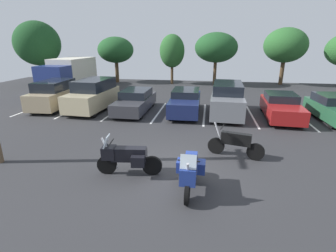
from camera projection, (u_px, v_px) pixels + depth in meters
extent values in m
cube|color=#2D2D30|center=(173.00, 170.00, 9.15)|extent=(44.00, 44.00, 0.10)
cylinder|color=black|center=(107.00, 165.00, 8.69)|extent=(0.68, 0.20, 0.67)
cylinder|color=black|center=(152.00, 166.00, 8.63)|extent=(0.68, 0.20, 0.67)
cube|color=black|center=(129.00, 154.00, 8.53)|extent=(1.20, 0.48, 0.47)
cylinder|color=#B2B2B7|center=(110.00, 154.00, 8.56)|extent=(0.52, 0.13, 1.14)
cylinder|color=black|center=(111.00, 142.00, 8.42)|extent=(0.11, 0.62, 0.04)
cube|color=black|center=(109.00, 152.00, 8.54)|extent=(0.49, 0.47, 0.42)
cube|color=#B2C1CC|center=(107.00, 141.00, 8.42)|extent=(0.21, 0.46, 0.39)
cube|color=black|center=(138.00, 161.00, 8.26)|extent=(0.46, 0.29, 0.36)
cube|color=black|center=(141.00, 153.00, 8.85)|extent=(0.46, 0.29, 0.36)
cylinder|color=black|center=(216.00, 146.00, 10.29)|extent=(0.68, 0.29, 0.67)
cylinder|color=black|center=(256.00, 152.00, 9.71)|extent=(0.68, 0.29, 0.67)
cube|color=black|center=(236.00, 139.00, 9.87)|extent=(1.17, 0.53, 0.47)
cylinder|color=#B2B2B7|center=(220.00, 136.00, 10.11)|extent=(0.52, 0.20, 1.14)
cylinder|color=black|center=(222.00, 127.00, 9.95)|extent=(0.19, 0.61, 0.04)
cylinder|color=black|center=(187.00, 193.00, 7.07)|extent=(0.13, 0.65, 0.65)
cylinder|color=black|center=(192.00, 169.00, 8.45)|extent=(0.13, 0.65, 0.65)
cube|color=navy|center=(190.00, 167.00, 7.62)|extent=(0.39, 1.11, 0.54)
cylinder|color=#B2B2B7|center=(188.00, 178.00, 7.05)|extent=(0.08, 0.51, 1.12)
cylinder|color=black|center=(189.00, 161.00, 6.97)|extent=(0.62, 0.05, 0.04)
cube|color=navy|center=(188.00, 175.00, 7.00)|extent=(0.46, 0.45, 0.49)
cube|color=#B2C1CC|center=(188.00, 162.00, 6.82)|extent=(0.44, 0.17, 0.39)
cube|color=navy|center=(201.00, 167.00, 7.92)|extent=(0.25, 0.44, 0.36)
cube|color=navy|center=(181.00, 165.00, 8.03)|extent=(0.25, 0.44, 0.36)
cube|color=silver|center=(37.00, 107.00, 17.79)|extent=(0.12, 5.10, 0.01)
cube|color=silver|center=(75.00, 109.00, 17.36)|extent=(0.12, 5.10, 0.01)
cube|color=silver|center=(116.00, 110.00, 16.93)|extent=(0.12, 5.10, 0.01)
cube|color=silver|center=(159.00, 112.00, 16.49)|extent=(0.12, 5.10, 0.01)
cube|color=silver|center=(204.00, 114.00, 16.06)|extent=(0.12, 5.10, 0.01)
cube|color=silver|center=(252.00, 116.00, 15.63)|extent=(0.12, 5.10, 0.01)
cube|color=silver|center=(302.00, 118.00, 15.19)|extent=(0.12, 5.10, 0.01)
cube|color=tan|center=(54.00, 98.00, 17.26)|extent=(2.05, 4.35, 1.04)
cube|color=black|center=(54.00, 85.00, 17.16)|extent=(1.83, 3.01, 0.62)
cylinder|color=black|center=(55.00, 109.00, 15.94)|extent=(0.25, 0.65, 0.64)
cylinder|color=black|center=(31.00, 108.00, 16.10)|extent=(0.25, 0.65, 0.64)
cylinder|color=black|center=(76.00, 99.00, 18.67)|extent=(0.25, 0.65, 0.64)
cylinder|color=black|center=(55.00, 99.00, 18.83)|extent=(0.25, 0.65, 0.64)
cube|color=#C1B289|center=(93.00, 99.00, 16.68)|extent=(2.20, 4.57, 1.08)
cube|color=black|center=(94.00, 84.00, 16.77)|extent=(1.95, 3.10, 0.70)
cylinder|color=black|center=(94.00, 112.00, 15.23)|extent=(0.26, 0.72, 0.71)
cylinder|color=black|center=(69.00, 110.00, 15.58)|extent=(0.26, 0.72, 0.71)
cylinder|color=black|center=(114.00, 101.00, 18.05)|extent=(0.26, 0.72, 0.71)
cylinder|color=black|center=(93.00, 100.00, 18.39)|extent=(0.26, 0.72, 0.71)
cube|color=#38383D|center=(135.00, 103.00, 16.45)|extent=(1.83, 4.72, 0.72)
cube|color=black|center=(136.00, 93.00, 16.57)|extent=(1.67, 2.38, 0.48)
cylinder|color=black|center=(140.00, 114.00, 14.91)|extent=(0.22, 0.61, 0.61)
cylinder|color=black|center=(115.00, 113.00, 15.15)|extent=(0.22, 0.61, 0.61)
cylinder|color=black|center=(152.00, 102.00, 17.91)|extent=(0.22, 0.61, 0.61)
cylinder|color=black|center=(131.00, 101.00, 18.15)|extent=(0.22, 0.61, 0.61)
cube|color=navy|center=(185.00, 104.00, 15.96)|extent=(1.83, 4.57, 0.85)
cube|color=black|center=(186.00, 93.00, 16.10)|extent=(1.66, 2.33, 0.41)
cylinder|color=black|center=(196.00, 115.00, 14.50)|extent=(0.23, 0.69, 0.69)
cylinder|color=black|center=(170.00, 114.00, 14.70)|extent=(0.23, 0.69, 0.69)
cylinder|color=black|center=(198.00, 103.00, 17.41)|extent=(0.23, 0.69, 0.69)
cylinder|color=black|center=(176.00, 102.00, 17.61)|extent=(0.23, 0.69, 0.69)
cube|color=slate|center=(227.00, 103.00, 15.59)|extent=(2.07, 4.83, 1.14)
cube|color=black|center=(228.00, 88.00, 15.68)|extent=(1.85, 3.21, 0.59)
cylinder|color=black|center=(241.00, 118.00, 14.08)|extent=(0.25, 0.64, 0.63)
cylinder|color=black|center=(212.00, 117.00, 14.38)|extent=(0.25, 0.64, 0.63)
cylinder|color=black|center=(238.00, 105.00, 17.09)|extent=(0.25, 0.64, 0.63)
cylinder|color=black|center=(214.00, 104.00, 17.39)|extent=(0.25, 0.64, 0.63)
cube|color=maroon|center=(281.00, 109.00, 14.95)|extent=(2.06, 4.62, 0.78)
cube|color=black|center=(281.00, 97.00, 15.16)|extent=(1.78, 2.13, 0.44)
cylinder|color=black|center=(302.00, 121.00, 13.46)|extent=(0.25, 0.66, 0.65)
cylinder|color=black|center=(271.00, 120.00, 13.77)|extent=(0.25, 0.66, 0.65)
cylinder|color=black|center=(288.00, 107.00, 16.32)|extent=(0.25, 0.66, 0.65)
cylinder|color=black|center=(263.00, 106.00, 16.63)|extent=(0.25, 0.66, 0.65)
cube|color=#235638|center=(335.00, 111.00, 14.48)|extent=(2.09, 4.45, 0.77)
cube|color=black|center=(334.00, 99.00, 14.69)|extent=(1.82, 2.19, 0.46)
cylinder|color=black|center=(333.00, 123.00, 13.25)|extent=(0.25, 0.64, 0.63)
cylinder|color=black|center=(336.00, 109.00, 15.88)|extent=(0.25, 0.64, 0.63)
cylinder|color=black|center=(309.00, 109.00, 16.04)|extent=(0.25, 0.64, 0.63)
cube|color=navy|center=(54.00, 79.00, 20.93)|extent=(2.51, 1.82, 2.12)
cube|color=beige|center=(74.00, 72.00, 23.76)|extent=(2.60, 4.55, 2.55)
cylinder|color=black|center=(67.00, 91.00, 21.10)|extent=(0.33, 0.91, 0.90)
cylinder|color=black|center=(45.00, 90.00, 21.48)|extent=(0.33, 0.91, 0.90)
cylinder|color=black|center=(90.00, 84.00, 24.87)|extent=(0.33, 0.91, 0.90)
cylinder|color=black|center=(71.00, 83.00, 25.25)|extent=(0.33, 0.91, 0.90)
cylinder|color=#4C3823|center=(117.00, 73.00, 28.46)|extent=(0.39, 0.39, 2.12)
ellipsoid|color=#1E4C23|center=(116.00, 50.00, 27.70)|extent=(3.86, 3.86, 2.76)
cylinder|color=#4C3823|center=(282.00, 74.00, 26.88)|extent=(0.41, 0.41, 2.28)
ellipsoid|color=#285B28|center=(285.00, 45.00, 25.98)|extent=(4.31, 4.31, 3.46)
cylinder|color=#4C3823|center=(42.00, 75.00, 26.78)|extent=(0.40, 0.40, 2.01)
ellipsoid|color=#19421E|center=(37.00, 43.00, 25.78)|extent=(4.49, 4.49, 4.35)
cylinder|color=#4C3823|center=(215.00, 74.00, 26.47)|extent=(0.32, 0.32, 2.31)
ellipsoid|color=#1E4C23|center=(216.00, 47.00, 25.64)|extent=(4.28, 4.28, 2.96)
cylinder|color=#4C3823|center=(172.00, 76.00, 27.32)|extent=(0.28, 0.28, 1.74)
ellipsoid|color=#285B28|center=(172.00, 51.00, 26.52)|extent=(2.59, 2.59, 3.37)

